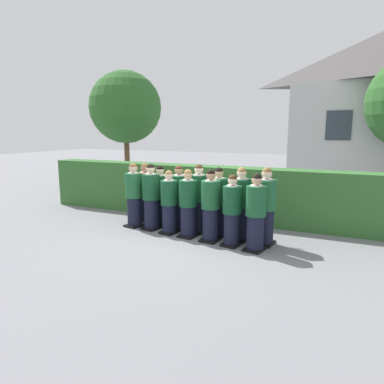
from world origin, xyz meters
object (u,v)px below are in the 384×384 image
(student_front_row_2, at_px, (169,204))
(student_front_row_4, at_px, (211,207))
(student_front_row_0, at_px, (134,196))
(student_front_row_1, at_px, (151,198))
(student_rear_row_3, at_px, (199,200))
(student_in_red_blazer, at_px, (145,194))
(student_rear_row_5, at_px, (241,206))
(student_front_row_5, at_px, (232,212))
(student_rear_row_2, at_px, (179,199))
(student_rear_row_1, at_px, (161,197))
(student_rear_row_4, at_px, (218,204))
(student_front_row_3, at_px, (188,205))
(student_rear_row_6, at_px, (266,208))
(student_front_row_6, at_px, (256,214))

(student_front_row_2, xyz_separation_m, student_front_row_4, (1.15, -0.15, 0.05))
(student_front_row_0, relative_size, student_front_row_2, 1.08)
(student_front_row_1, xyz_separation_m, student_rear_row_3, (1.21, 0.27, 0.01))
(student_in_red_blazer, distance_m, student_rear_row_5, 2.89)
(student_front_row_4, bearing_deg, student_front_row_2, 172.78)
(student_front_row_5, distance_m, student_rear_row_5, 0.45)
(student_rear_row_3, bearing_deg, student_rear_row_2, 174.11)
(student_front_row_5, xyz_separation_m, student_rear_row_1, (-2.24, 0.81, 0.01))
(student_front_row_2, bearing_deg, student_rear_row_4, 13.75)
(student_front_row_5, xyz_separation_m, student_rear_row_4, (-0.51, 0.53, 0.04))
(student_rear_row_2, relative_size, student_rear_row_4, 0.99)
(student_front_row_3, height_order, student_rear_row_2, student_rear_row_2)
(student_front_row_5, height_order, student_rear_row_5, student_rear_row_5)
(student_front_row_3, relative_size, student_rear_row_5, 0.95)
(student_front_row_0, relative_size, student_rear_row_5, 0.99)
(student_rear_row_2, bearing_deg, student_front_row_4, -28.98)
(student_front_row_0, height_order, student_front_row_3, student_front_row_0)
(student_rear_row_2, distance_m, student_rear_row_6, 2.32)
(student_front_row_0, xyz_separation_m, student_front_row_5, (2.82, -0.41, -0.05))
(student_rear_row_5, bearing_deg, student_front_row_2, -173.34)
(student_front_row_2, bearing_deg, student_front_row_5, -8.13)
(student_rear_row_4, height_order, student_rear_row_6, student_rear_row_6)
(student_front_row_4, distance_m, student_rear_row_5, 0.70)
(student_rear_row_4, height_order, student_rear_row_5, student_rear_row_5)
(student_rear_row_6, bearing_deg, student_front_row_3, -173.79)
(student_rear_row_3, relative_size, student_rear_row_5, 1.00)
(student_front_row_5, bearing_deg, student_front_row_4, 169.93)
(student_front_row_1, xyz_separation_m, student_rear_row_4, (1.77, 0.15, -0.01))
(student_front_row_3, distance_m, student_rear_row_4, 0.72)
(student_front_row_2, relative_size, student_rear_row_6, 0.90)
(student_front_row_0, distance_m, student_rear_row_3, 1.77)
(student_front_row_2, distance_m, student_rear_row_1, 0.80)
(student_front_row_1, distance_m, student_front_row_2, 0.61)
(student_front_row_1, xyz_separation_m, student_front_row_5, (2.27, -0.38, -0.06))
(student_front_row_5, bearing_deg, student_in_red_blazer, 161.85)
(student_front_row_2, bearing_deg, student_rear_row_2, 85.27)
(student_front_row_0, relative_size, student_front_row_6, 1.02)
(student_front_row_0, xyz_separation_m, student_rear_row_2, (1.17, 0.30, -0.02))
(student_front_row_0, height_order, student_rear_row_5, student_rear_row_5)
(student_front_row_2, relative_size, student_front_row_4, 0.94)
(student_rear_row_1, relative_size, student_rear_row_6, 0.93)
(student_front_row_4, distance_m, student_rear_row_4, 0.43)
(student_front_row_0, relative_size, student_rear_row_2, 1.02)
(student_front_row_2, xyz_separation_m, student_front_row_5, (1.68, -0.24, 0.01))
(student_front_row_5, distance_m, student_front_row_6, 0.57)
(student_front_row_6, bearing_deg, student_front_row_1, 170.21)
(student_rear_row_4, bearing_deg, student_in_red_blazer, 170.43)
(student_front_row_2, bearing_deg, student_rear_row_3, 33.58)
(student_in_red_blazer, relative_size, student_rear_row_1, 1.02)
(student_front_row_1, bearing_deg, student_rear_row_4, 4.88)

